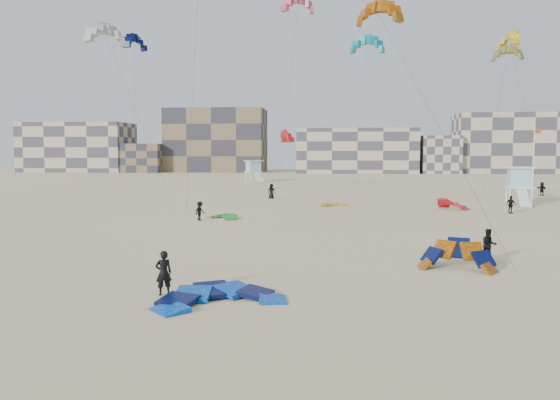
# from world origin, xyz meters

# --- Properties ---
(ground) EXTENTS (320.00, 320.00, 0.00)m
(ground) POSITION_xyz_m (0.00, 0.00, 0.00)
(ground) COLOR beige
(ground) RESTS_ON ground
(kite_ground_blue) EXTENTS (6.25, 6.36, 1.58)m
(kite_ground_blue) POSITION_xyz_m (-0.25, -1.93, 0.00)
(kite_ground_blue) COLOR #0C7BEF
(kite_ground_blue) RESTS_ON ground
(kite_ground_orange) EXTENTS (4.47, 4.46, 3.62)m
(kite_ground_orange) POSITION_xyz_m (10.02, 4.86, 0.00)
(kite_ground_orange) COLOR #D47004
(kite_ground_orange) RESTS_ON ground
(kite_ground_green) EXTENTS (4.12, 4.15, 1.20)m
(kite_ground_green) POSITION_xyz_m (-5.44, 23.78, 0.00)
(kite_ground_green) COLOR green
(kite_ground_green) RESTS_ON ground
(kite_ground_red_far) EXTENTS (4.91, 4.83, 3.24)m
(kite_ground_red_far) POSITION_xyz_m (15.85, 34.06, 0.00)
(kite_ground_red_far) COLOR #BE1900
(kite_ground_red_far) RESTS_ON ground
(kite_ground_yellow) EXTENTS (3.74, 3.85, 0.80)m
(kite_ground_yellow) POSITION_xyz_m (3.91, 35.48, 0.00)
(kite_ground_yellow) COLOR #C47F07
(kite_ground_yellow) RESTS_ON ground
(kitesurfer_main) EXTENTS (0.78, 0.69, 1.79)m
(kitesurfer_main) POSITION_xyz_m (-2.68, -1.10, 0.90)
(kitesurfer_main) COLOR black
(kitesurfer_main) RESTS_ON ground
(kitesurfer_b) EXTENTS (0.84, 0.66, 1.70)m
(kitesurfer_b) POSITION_xyz_m (12.14, 7.17, 0.85)
(kitesurfer_b) COLOR black
(kitesurfer_b) RESTS_ON ground
(kitesurfer_c) EXTENTS (0.97, 1.18, 1.59)m
(kitesurfer_c) POSITION_xyz_m (-7.09, 22.39, 0.79)
(kitesurfer_c) COLOR black
(kitesurfer_c) RESTS_ON ground
(kitesurfer_d) EXTENTS (0.92, 1.01, 1.65)m
(kitesurfer_d) POSITION_xyz_m (20.41, 30.34, 0.83)
(kitesurfer_d) COLOR black
(kitesurfer_d) RESTS_ON ground
(kitesurfer_e) EXTENTS (1.04, 0.84, 1.83)m
(kitesurfer_e) POSITION_xyz_m (-3.60, 44.20, 0.91)
(kitesurfer_e) COLOR black
(kitesurfer_e) RESTS_ON ground
(kitesurfer_f) EXTENTS (1.15, 1.76, 1.81)m
(kitesurfer_f) POSITION_xyz_m (31.01, 51.99, 0.91)
(kitesurfer_f) COLOR black
(kitesurfer_f) RESTS_ON ground
(kite_fly_orange) EXTENTS (5.98, 29.68, 18.07)m
(kite_fly_orange) POSITION_xyz_m (7.81, 27.25, 17.58)
(kite_fly_orange) COLOR #D47004
(kite_fly_orange) RESTS_ON ground
(kite_fly_grey) EXTENTS (8.15, 5.36, 17.01)m
(kite_fly_grey) POSITION_xyz_m (-17.47, 28.58, 16.55)
(kite_fly_grey) COLOR #B9B9B9
(kite_fly_grey) RESTS_ON ground
(kite_fly_pink) EXTENTS (5.61, 9.51, 23.00)m
(kite_fly_pink) POSITION_xyz_m (-0.35, 43.87, 22.88)
(kite_fly_pink) COLOR #D94F6E
(kite_fly_pink) RESTS_ON ground
(kite_fly_olive) EXTENTS (5.70, 8.11, 16.17)m
(kite_fly_olive) POSITION_xyz_m (22.09, 38.59, 15.90)
(kite_fly_olive) COLOR olive
(kite_fly_olive) RESTS_ON ground
(kite_fly_yellow) EXTENTS (8.54, 6.42, 19.44)m
(kite_fly_yellow) POSITION_xyz_m (25.00, 47.89, 19.11)
(kite_fly_yellow) COLOR #C47F07
(kite_fly_yellow) RESTS_ON ground
(kite_fly_navy) EXTENTS (4.62, 4.66, 19.49)m
(kite_fly_navy) POSITION_xyz_m (-21.06, 45.89, 19.29)
(kite_fly_navy) COLOR #060D46
(kite_fly_navy) RESTS_ON ground
(kite_fly_teal_b) EXTENTS (4.57, 5.28, 20.35)m
(kite_fly_teal_b) POSITION_xyz_m (8.37, 54.21, 20.00)
(kite_fly_teal_b) COLOR #0D8293
(kite_fly_teal_b) RESTS_ON ground
(kite_fly_red) EXTENTS (4.98, 7.52, 8.56)m
(kite_fly_red) POSITION_xyz_m (-3.48, 64.44, 8.00)
(kite_fly_red) COLOR #BE1900
(kite_fly_red) RESTS_ON ground
(lifeguard_tower_near) EXTENTS (3.29, 5.83, 4.11)m
(lifeguard_tower_near) POSITION_xyz_m (24.07, 39.39, 2.03)
(lifeguard_tower_near) COLOR white
(lifeguard_tower_near) RESTS_ON ground
(lifeguard_tower_far) EXTENTS (3.98, 6.15, 4.09)m
(lifeguard_tower_far) POSITION_xyz_m (-11.44, 81.87, 2.03)
(lifeguard_tower_far) COLOR white
(lifeguard_tower_far) RESTS_ON ground
(flagpole) EXTENTS (0.67, 0.10, 8.26)m
(flagpole) POSITION_xyz_m (23.79, 34.69, 4.33)
(flagpole) COLOR white
(flagpole) RESTS_ON ground
(condo_west_a) EXTENTS (30.00, 15.00, 14.00)m
(condo_west_a) POSITION_xyz_m (-70.00, 130.00, 7.00)
(condo_west_a) COLOR tan
(condo_west_a) RESTS_ON ground
(condo_west_b) EXTENTS (28.00, 14.00, 18.00)m
(condo_west_b) POSITION_xyz_m (-30.00, 134.00, 9.00)
(condo_west_b) COLOR brown
(condo_west_b) RESTS_ON ground
(condo_mid) EXTENTS (32.00, 16.00, 12.00)m
(condo_mid) POSITION_xyz_m (10.00, 130.00, 6.00)
(condo_mid) COLOR tan
(condo_mid) RESTS_ON ground
(condo_east) EXTENTS (26.00, 14.00, 16.00)m
(condo_east) POSITION_xyz_m (50.00, 132.00, 8.00)
(condo_east) COLOR tan
(condo_east) RESTS_ON ground
(condo_fill_left) EXTENTS (12.00, 10.00, 8.00)m
(condo_fill_left) POSITION_xyz_m (-50.00, 128.00, 4.00)
(condo_fill_left) COLOR brown
(condo_fill_left) RESTS_ON ground
(condo_fill_right) EXTENTS (10.00, 10.00, 10.00)m
(condo_fill_right) POSITION_xyz_m (32.00, 128.00, 5.00)
(condo_fill_right) COLOR tan
(condo_fill_right) RESTS_ON ground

